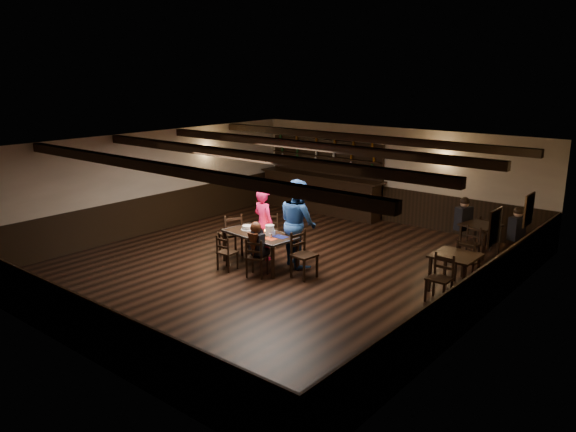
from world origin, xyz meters
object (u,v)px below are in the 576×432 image
Objects in this scene: dining_table at (260,236)px; cake at (248,228)px; chair_near_left at (225,250)px; chair_near_right at (256,255)px; woman_pink at (264,224)px; bar_counter at (322,188)px; man_blue at (298,223)px.

dining_table is 0.43m from cake.
dining_table is at bearing 61.99° from chair_near_left.
dining_table is 2.11× the size of chair_near_right.
woman_pink is at bearing 70.27° from cake.
cake is (-0.84, 0.65, 0.30)m from chair_near_right.
woman_pink is (-0.70, 1.04, 0.33)m from chair_near_right.
dining_table is 5.30m from bar_counter.
chair_near_left is at bearing -172.85° from chair_near_right.
chair_near_left is 5.86m from bar_counter.
dining_table is at bearing 131.95° from woman_pink.
chair_near_left is (-0.38, -0.71, -0.22)m from dining_table.
chair_near_left is at bearing 78.17° from man_blue.
man_blue is at bearing -59.90° from bar_counter.
dining_table is 1.09× the size of woman_pink.
cake is at bearing -72.92° from bar_counter.
chair_near_left is 2.56× the size of cake.
man_blue reaches higher than cake.
man_blue reaches higher than woman_pink.
chair_near_right reaches higher than dining_table.
bar_counter reaches higher than woman_pink.
bar_counter is at bearing 111.23° from dining_table.
man_blue is (0.98, 1.31, 0.51)m from chair_near_left.
dining_table is 0.43× the size of bar_counter.
bar_counter reaches higher than man_blue.
dining_table is 2.28× the size of chair_near_left.
man_blue is 5.03m from bar_counter.
chair_near_left is 0.19× the size of bar_counter.
chair_near_left is at bearing -74.72° from bar_counter.
woman_pink is at bearing 35.50° from man_blue.
chair_near_right is 0.44× the size of man_blue.
man_blue reaches higher than chair_near_right.
chair_near_right is 0.52× the size of woman_pink.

